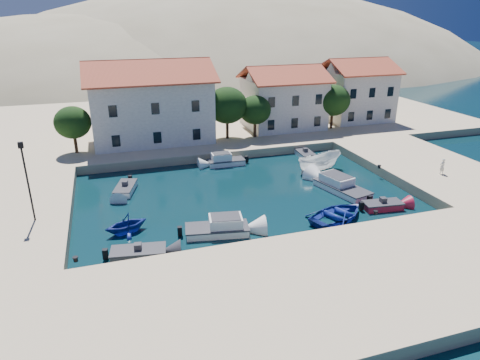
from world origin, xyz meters
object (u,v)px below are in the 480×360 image
Objects in this scene: building_mid at (283,96)px; pedestrian at (442,166)px; cabin_cruiser_east at (342,187)px; rowboat_south at (337,219)px; cabin_cruiser_south at (217,228)px; boat_east at (319,171)px; building_right at (356,89)px; lamppost at (26,174)px; building_left at (150,100)px.

pedestrian is (7.56, -22.26, -3.44)m from building_mid.
building_mid reaches higher than cabin_cruiser_east.
cabin_cruiser_south is at bearing 65.78° from rowboat_south.
boat_east is (0.61, 5.83, -0.48)m from cabin_cruiser_east.
cabin_cruiser_east is (-14.83, -22.19, -5.00)m from building_right.
lamppost reaches higher than rowboat_south.
cabin_cruiser_east is at bearing -8.59° from pedestrian.
building_mid is 16.37m from boat_east.
boat_east is at bearing 45.94° from cabin_cruiser_south.
pedestrian reaches higher than cabin_cruiser_east.
building_left is at bearing 103.85° from cabin_cruiser_south.
building_right reaches higher than cabin_cruiser_south.
cabin_cruiser_south is 17.40m from boat_east.
building_mid reaches higher than lamppost.
building_mid is at bearing -21.79° from cabin_cruiser_east.
cabin_cruiser_east is 1.14× the size of boat_east.
building_right is 22.35m from boat_east.
pedestrian is (23.82, 3.35, 1.31)m from cabin_cruiser_south.
lamppost is at bearing 56.66° from rowboat_south.
pedestrian reaches higher than boat_east.
cabin_cruiser_south is 0.93× the size of rowboat_south.
pedestrian is (37.06, -1.26, -2.97)m from lamppost.
building_mid is at bearing 3.18° from building_left.
lamppost is 3.96× the size of pedestrian.
rowboat_south is at bearing 149.09° from boat_east.
cabin_cruiser_south is 3.25× the size of pedestrian.
pedestrian reaches higher than cabin_cruiser_south.
building_left reaches higher than building_mid.
building_right is (30.00, 2.00, -0.46)m from building_left.
building_left is at bearing 4.45° from rowboat_south.
building_right is at bearing -51.96° from boat_east.
cabin_cruiser_east is 10.53m from pedestrian.
rowboat_south is at bearing -103.21° from building_mid.
cabin_cruiser_south is at bearing 115.16° from boat_east.
boat_east is (27.29, 5.64, -4.75)m from lamppost.
pedestrian is at bearing -94.52° from rowboat_south.
rowboat_south is (23.34, -5.24, -4.75)m from lamppost.
building_right reaches higher than rowboat_south.
building_mid is 6.68× the size of pedestrian.
lamppost reaches higher than cabin_cruiser_south.
cabin_cruiser_south is 0.94× the size of boat_east.
boat_east is (-14.21, -16.36, -5.47)m from building_right.
cabin_cruiser_east reaches higher than rowboat_south.
building_mid is 2.05× the size of cabin_cruiser_south.
cabin_cruiser_east is at bearing -97.60° from building_mid.
building_right is 1.53× the size of cabin_cruiser_east.
rowboat_south is at bearing -64.87° from building_left.
building_right is 1.74× the size of boat_east.
building_left is at bearing 60.10° from lamppost.
lamppost reaches higher than pedestrian.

